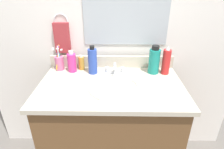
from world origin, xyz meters
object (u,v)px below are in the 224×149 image
cup_pink (59,62)px  bottle_mouthwash_teal (154,60)px  bottle_oil_amber (81,63)px  faucet (115,70)px  bottle_shampoo_blue (93,61)px  hand_towel (62,38)px  bottle_soap_pink (72,62)px  bottle_spray_red (166,62)px

cup_pink → bottle_mouthwash_teal: bearing=-3.6°
bottle_oil_amber → cup_pink: size_ratio=0.59×
faucet → bottle_mouthwash_teal: bearing=4.5°
bottle_shampoo_blue → bottle_mouthwash_teal: bearing=1.7°
hand_towel → faucet: size_ratio=1.38×
bottle_soap_pink → faucet: bearing=-6.6°
bottle_soap_pink → bottle_spray_red: 0.67m
faucet → bottle_soap_pink: 0.31m
faucet → bottle_oil_amber: size_ratio=1.46×
faucet → bottle_oil_amber: bearing=163.8°
faucet → bottle_shampoo_blue: bearing=176.6°
bottle_soap_pink → cup_pink: 0.10m
faucet → bottle_spray_red: bottle_spray_red is taller
hand_towel → bottle_mouthwash_teal: 0.68m
bottle_mouthwash_teal → cup_pink: bearing=176.4°
bottle_mouthwash_teal → bottle_spray_red: (0.08, -0.01, -0.00)m
bottle_shampoo_blue → bottle_oil_amber: size_ratio=1.85×
hand_towel → bottle_soap_pink: 0.20m
hand_towel → bottle_mouthwash_teal: (0.66, -0.11, -0.13)m
faucet → bottle_shampoo_blue: size_ratio=0.79×
hand_towel → bottle_spray_red: 0.76m
bottle_shampoo_blue → bottle_oil_amber: 0.12m
hand_towel → bottle_shampoo_blue: (0.23, -0.13, -0.13)m
bottle_shampoo_blue → cup_pink: bottle_shampoo_blue is taller
hand_towel → bottle_oil_amber: size_ratio=2.00×
bottle_oil_amber → bottle_spray_red: bottle_spray_red is taller
bottle_oil_amber → cup_pink: bearing=-177.6°
bottle_mouthwash_teal → cup_pink: bottle_mouthwash_teal is taller
bottle_shampoo_blue → bottle_mouthwash_teal: size_ratio=1.00×
bottle_oil_amber → bottle_mouthwash_teal: bearing=-5.4°
bottle_mouthwash_teal → bottle_oil_amber: bearing=174.6°
bottle_soap_pink → cup_pink: cup_pink is taller
bottle_mouthwash_teal → bottle_soap_pink: 0.58m
faucet → bottle_spray_red: bearing=1.6°
bottle_shampoo_blue → bottle_mouthwash_teal: same height
bottle_oil_amber → bottle_soap_pink: bearing=-149.6°
hand_towel → faucet: 0.45m
bottle_soap_pink → bottle_spray_red: bottle_spray_red is taller
bottle_shampoo_blue → bottle_spray_red: size_ratio=1.00×
bottle_shampoo_blue → bottle_oil_amber: bottle_shampoo_blue is taller
hand_towel → bottle_soap_pink: (0.08, -0.10, -0.15)m
hand_towel → faucet: (0.39, -0.14, -0.19)m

